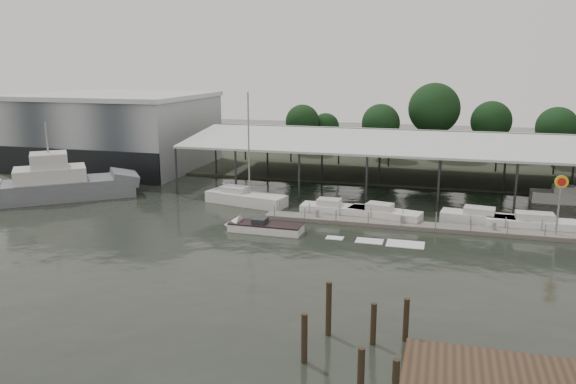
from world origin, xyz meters
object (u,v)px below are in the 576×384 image
(shell_fuel_sign, at_px, (560,194))
(grey_trawler, at_px, (61,185))
(speedboat_underway, at_px, (259,227))
(white_sailboat, at_px, (245,198))

(shell_fuel_sign, relative_size, grey_trawler, 0.35)
(grey_trawler, bearing_deg, shell_fuel_sign, -39.43)
(grey_trawler, distance_m, speedboat_underway, 25.81)
(grey_trawler, bearing_deg, speedboat_underway, -51.56)
(grey_trawler, distance_m, white_sailboat, 20.69)
(grey_trawler, xyz_separation_m, white_sailboat, (20.43, 3.12, -0.93))
(shell_fuel_sign, distance_m, speedboat_underway, 25.93)
(grey_trawler, relative_size, white_sailboat, 1.30)
(shell_fuel_sign, relative_size, speedboat_underway, 0.30)
(white_sailboat, xyz_separation_m, speedboat_underway, (4.66, -9.05, -0.25))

